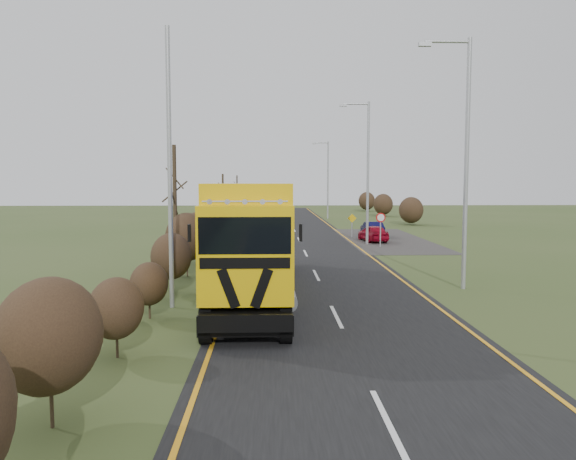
# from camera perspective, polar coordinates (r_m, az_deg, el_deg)

# --- Properties ---
(ground) EXTENTS (160.00, 160.00, 0.00)m
(ground) POSITION_cam_1_polar(r_m,az_deg,el_deg) (22.37, 3.72, -6.38)
(ground) COLOR #37491F
(ground) RESTS_ON ground
(road) EXTENTS (8.00, 120.00, 0.02)m
(road) POSITION_cam_1_polar(r_m,az_deg,el_deg) (32.20, 2.01, -2.85)
(road) COLOR black
(road) RESTS_ON ground
(layby) EXTENTS (6.00, 18.00, 0.02)m
(layby) POSITION_cam_1_polar(r_m,az_deg,el_deg) (42.93, 9.81, -0.95)
(layby) COLOR #302E2B
(layby) RESTS_ON ground
(lane_markings) EXTENTS (7.52, 116.00, 0.01)m
(lane_markings) POSITION_cam_1_polar(r_m,az_deg,el_deg) (31.89, 2.05, -2.89)
(lane_markings) COLOR orange
(lane_markings) RESTS_ON road
(hedgerow) EXTENTS (2.24, 102.04, 6.05)m
(hedgerow) POSITION_cam_1_polar(r_m,az_deg,el_deg) (30.10, -9.17, -0.38)
(hedgerow) COLOR #302015
(hedgerow) RESTS_ON ground
(lorry) EXTENTS (3.03, 15.58, 4.34)m
(lorry) POSITION_cam_1_polar(r_m,az_deg,el_deg) (22.13, -3.53, -0.06)
(lorry) COLOR black
(lorry) RESTS_ON ground
(car_red_hatchback) EXTENTS (1.94, 3.74, 1.22)m
(car_red_hatchback) POSITION_cam_1_polar(r_m,az_deg,el_deg) (41.30, 8.63, -0.34)
(car_red_hatchback) COLOR maroon
(car_red_hatchback) RESTS_ON ground
(car_blue_sedan) EXTENTS (1.38, 3.69, 1.21)m
(car_blue_sedan) POSITION_cam_1_polar(r_m,az_deg,el_deg) (44.80, 8.55, 0.07)
(car_blue_sedan) COLOR #0A0936
(car_blue_sedan) RESTS_ON ground
(streetlight_near) EXTENTS (2.13, 0.20, 10.06)m
(streetlight_near) POSITION_cam_1_polar(r_m,az_deg,el_deg) (23.80, 17.39, 7.58)
(streetlight_near) COLOR #A4A6AA
(streetlight_near) RESTS_ON ground
(streetlight_mid) EXTENTS (2.08, 0.20, 9.82)m
(streetlight_mid) POSITION_cam_1_polar(r_m,az_deg,el_deg) (39.22, 7.93, 6.45)
(streetlight_mid) COLOR #A4A6AA
(streetlight_mid) RESTS_ON ground
(streetlight_far) EXTENTS (1.91, 0.18, 9.00)m
(streetlight_far) POSITION_cam_1_polar(r_m,az_deg,el_deg) (65.96, 3.98, 5.46)
(streetlight_far) COLOR #A4A6AA
(streetlight_far) RESTS_ON ground
(left_pole) EXTENTS (0.16, 0.16, 9.61)m
(left_pole) POSITION_cam_1_polar(r_m,az_deg,el_deg) (19.75, -11.93, 6.04)
(left_pole) COLOR #A4A6AA
(left_pole) RESTS_ON ground
(speed_sign) EXTENTS (0.63, 0.10, 2.30)m
(speed_sign) POSITION_cam_1_polar(r_m,az_deg,el_deg) (37.90, 9.39, 0.69)
(speed_sign) COLOR #A4A6AA
(speed_sign) RESTS_ON ground
(warning_board) EXTENTS (0.70, 0.11, 1.85)m
(warning_board) POSITION_cam_1_polar(r_m,az_deg,el_deg) (44.30, 6.52, 0.71)
(warning_board) COLOR #A4A6AA
(warning_board) RESTS_ON ground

